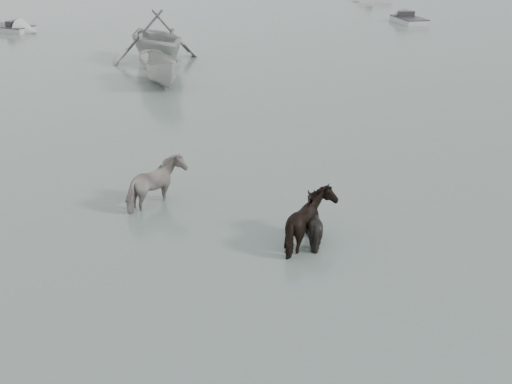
% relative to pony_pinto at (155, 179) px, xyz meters
% --- Properties ---
extents(ground, '(140.00, 140.00, 0.00)m').
position_rel_pony_pinto_xyz_m(ground, '(2.44, -3.00, -0.77)').
color(ground, '#4F5E58').
rests_on(ground, ground).
extents(pony_pinto, '(1.99, 1.61, 1.54)m').
position_rel_pony_pinto_xyz_m(pony_pinto, '(0.00, 0.00, 0.00)').
color(pony_pinto, black).
rests_on(pony_pinto, ground).
extents(pony_dark, '(1.91, 2.02, 1.60)m').
position_rel_pony_pinto_xyz_m(pony_dark, '(2.78, -3.71, 0.03)').
color(pony_dark, black).
rests_on(pony_dark, ground).
extents(pony_black, '(1.58, 1.51, 1.36)m').
position_rel_pony_pinto_xyz_m(pony_black, '(2.95, -3.45, -0.09)').
color(pony_black, black).
rests_on(pony_black, ground).
extents(rowboat_trail, '(5.26, 5.94, 2.90)m').
position_rel_pony_pinto_xyz_m(rowboat_trail, '(5.17, 17.66, 0.68)').
color(rowboat_trail, '#A2A4A2').
rests_on(rowboat_trail, ground).
extents(boat_small, '(1.59, 4.10, 1.58)m').
position_rel_pony_pinto_xyz_m(boat_small, '(3.92, 12.80, 0.02)').
color(boat_small, '#A8A9A4').
rests_on(boat_small, ground).
extents(skiff_port, '(2.36, 4.59, 0.75)m').
position_rel_pony_pinto_xyz_m(skiff_port, '(25.34, 22.92, -0.39)').
color(skiff_port, '#ABAEAB').
rests_on(skiff_port, ground).
extents(skiff_mid, '(4.35, 4.61, 0.75)m').
position_rel_pony_pinto_xyz_m(skiff_mid, '(-1.30, 30.99, -0.39)').
color(skiff_mid, '#A0A2A0').
rests_on(skiff_mid, ground).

